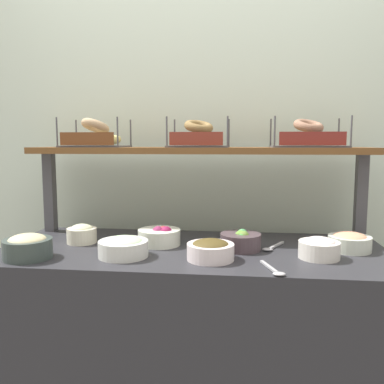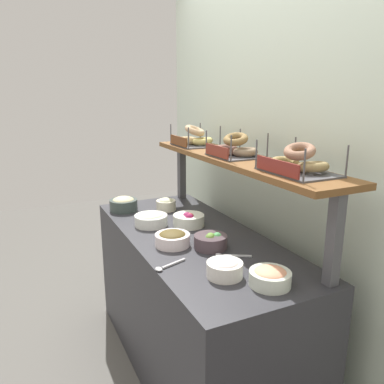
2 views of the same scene
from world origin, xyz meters
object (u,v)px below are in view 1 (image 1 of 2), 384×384
bowl_beet_salad (160,236)px  bagel_basket_poppy (199,138)px  bowl_potato_salad (82,234)px  bagel_basket_everything (308,138)px  bagel_basket_plain (95,138)px  bowl_veggie_mix (241,241)px  bowl_scallion_spread (123,247)px  bowl_chocolate_spread (211,250)px  serving_spoon_near_plate (271,248)px  bowl_tuna_salad (28,246)px  serving_spoon_by_edge (274,270)px  bowl_lox_spread (350,241)px  bowl_cream_cheese (319,248)px

bowl_beet_salad → bagel_basket_poppy: 0.51m
bowl_potato_salad → bagel_basket_everything: 1.13m
bowl_beet_salad → bagel_basket_plain: size_ratio=0.62×
bowl_veggie_mix → bowl_scallion_spread: bowl_veggie_mix is taller
bowl_chocolate_spread → serving_spoon_near_plate: 0.31m
bowl_tuna_salad → bowl_scallion_spread: bearing=10.4°
serving_spoon_by_edge → bagel_basket_plain: (-0.83, 0.55, 0.47)m
bowl_beet_salad → bowl_lox_spread: bearing=-0.3°
bagel_basket_everything → bagel_basket_poppy: bearing=-178.7°
bowl_veggie_mix → bagel_basket_poppy: (-0.21, 0.26, 0.44)m
bowl_tuna_salad → bagel_basket_plain: size_ratio=0.62×
bowl_scallion_spread → bowl_potato_salad: bowl_potato_salad is taller
bagel_basket_everything → bowl_potato_salad: bearing=-167.1°
bowl_veggie_mix → bowl_tuna_salad: bowl_tuna_salad is taller
bowl_tuna_salad → bagel_basket_poppy: 0.90m
bowl_veggie_mix → bagel_basket_plain: 0.88m
bowl_tuna_salad → bagel_basket_plain: 0.65m
bowl_chocolate_spread → bowl_beet_salad: bearing=139.3°
serving_spoon_by_edge → bagel_basket_poppy: 0.80m
bowl_beet_salad → bagel_basket_poppy: size_ratio=0.66×
bowl_veggie_mix → bagel_basket_plain: bearing=160.7°
bowl_cream_cheese → bowl_chocolate_spread: bowl_cream_cheese is taller
bowl_tuna_salad → bagel_basket_poppy: bagel_basket_poppy is taller
bowl_veggie_mix → bowl_scallion_spread: (-0.47, -0.16, 0.00)m
bagel_basket_plain → bagel_basket_poppy: bearing=0.9°
bowl_potato_salad → bagel_basket_poppy: size_ratio=0.47×
bowl_scallion_spread → bowl_beet_salad: bearing=61.7°
bowl_cream_cheese → bagel_basket_poppy: size_ratio=0.56×
bowl_potato_salad → bagel_basket_poppy: 0.71m
bowl_veggie_mix → bowl_chocolate_spread: bowl_veggie_mix is taller
bowl_cream_cheese → bagel_basket_plain: bearing=161.3°
bowl_veggie_mix → bagel_basket_everything: 0.60m
bowl_potato_salad → serving_spoon_near_plate: 0.85m
bagel_basket_poppy → bagel_basket_everything: 0.51m
serving_spoon_near_plate → bagel_basket_everything: bagel_basket_everything is taller
bowl_veggie_mix → serving_spoon_by_edge: bowl_veggie_mix is taller
bowl_chocolate_spread → bagel_basket_poppy: (-0.09, 0.42, 0.44)m
bowl_lox_spread → bowl_beet_salad: 0.81m
bowl_chocolate_spread → serving_spoon_near_plate: bearing=36.9°
bowl_lox_spread → bagel_basket_everything: bearing=122.3°
bowl_veggie_mix → bowl_chocolate_spread: bearing=-125.6°
bagel_basket_plain → serving_spoon_near_plate: bearing=-15.2°
bowl_chocolate_spread → bowl_tuna_salad: size_ratio=0.98×
bowl_beet_salad → bagel_basket_poppy: (0.15, 0.22, 0.44)m
bowl_scallion_spread → serving_spoon_by_edge: size_ratio=1.17×
bowl_tuna_salad → bagel_basket_poppy: (0.63, 0.49, 0.43)m
bagel_basket_poppy → serving_spoon_by_edge: bearing=-60.0°
bowl_beet_salad → bagel_basket_everything: (0.66, 0.23, 0.44)m
bagel_basket_plain → bowl_scallion_spread: bearing=-58.5°
bowl_potato_salad → bowl_chocolate_spread: 0.63m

